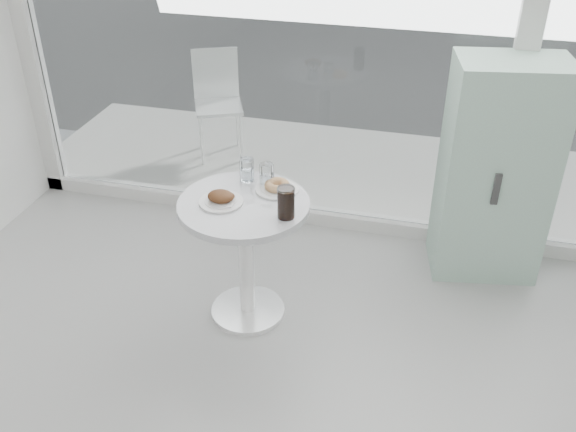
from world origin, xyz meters
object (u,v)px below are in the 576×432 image
(water_tumbler_a, at_px, (247,171))
(patio_chair, at_px, (218,96))
(mint_cabinet, at_px, (496,171))
(cola_glass, at_px, (286,203))
(plate_donut, at_px, (277,187))
(plate_fritter, at_px, (222,198))
(main_table, at_px, (245,236))
(water_tumbler_b, at_px, (267,176))

(water_tumbler_a, bearing_deg, patio_chair, 115.32)
(mint_cabinet, relative_size, cola_glass, 8.03)
(patio_chair, xyz_separation_m, plate_donut, (1.00, -1.77, 0.24))
(plate_fritter, height_order, water_tumbler_a, water_tumbler_a)
(main_table, height_order, patio_chair, patio_chair)
(mint_cabinet, xyz_separation_m, water_tumbler_b, (-1.27, -0.64, 0.13))
(main_table, distance_m, water_tumbler_a, 0.37)
(water_tumbler_b, height_order, cola_glass, cola_glass)
(plate_donut, xyz_separation_m, water_tumbler_a, (-0.20, 0.07, 0.04))
(plate_fritter, distance_m, water_tumbler_a, 0.28)
(main_table, xyz_separation_m, cola_glass, (0.26, -0.09, 0.30))
(patio_chair, bearing_deg, mint_cabinet, -50.43)
(water_tumbler_a, height_order, cola_glass, cola_glass)
(mint_cabinet, bearing_deg, main_table, -157.45)
(mint_cabinet, distance_m, plate_donut, 1.38)
(patio_chair, height_order, cola_glass, cola_glass)
(mint_cabinet, height_order, plate_fritter, mint_cabinet)
(main_table, relative_size, cola_glass, 4.43)
(mint_cabinet, height_order, cola_glass, mint_cabinet)
(plate_donut, height_order, cola_glass, cola_glass)
(water_tumbler_a, bearing_deg, cola_glass, -46.09)
(cola_glass, bearing_deg, mint_cabinet, 40.95)
(mint_cabinet, distance_m, plate_fritter, 1.70)
(plate_donut, bearing_deg, patio_chair, 119.48)
(mint_cabinet, xyz_separation_m, cola_glass, (-1.08, -0.94, 0.16))
(water_tumbler_a, bearing_deg, plate_donut, -19.31)
(main_table, height_order, cola_glass, cola_glass)
(plate_donut, relative_size, water_tumbler_a, 1.82)
(water_tumbler_a, bearing_deg, main_table, -77.22)
(plate_fritter, bearing_deg, water_tumbler_b, 53.88)
(plate_donut, bearing_deg, plate_fritter, -140.80)
(plate_fritter, bearing_deg, water_tumbler_a, 78.34)
(plate_fritter, height_order, water_tumbler_b, water_tumbler_b)
(plate_fritter, relative_size, cola_glass, 1.38)
(water_tumbler_b, bearing_deg, water_tumbler_a, 168.05)
(mint_cabinet, relative_size, water_tumbler_b, 10.65)
(water_tumbler_a, bearing_deg, water_tumbler_b, -11.95)
(plate_donut, height_order, water_tumbler_a, water_tumbler_a)
(plate_fritter, relative_size, water_tumbler_a, 1.80)
(water_tumbler_a, relative_size, water_tumbler_b, 1.02)
(main_table, xyz_separation_m, plate_fritter, (-0.11, -0.03, 0.25))
(plate_donut, distance_m, cola_glass, 0.29)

